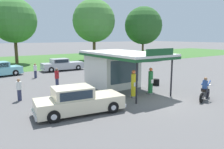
{
  "coord_description": "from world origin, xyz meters",
  "views": [
    {
      "loc": [
        -10.67,
        -9.73,
        4.21
      ],
      "look_at": [
        -1.48,
        3.79,
        1.4
      ],
      "focal_mm": 35.37,
      "sensor_mm": 36.0,
      "label": 1
    }
  ],
  "objects": [
    {
      "name": "parked_car_back_row_left",
      "position": [
        7.23,
        16.52,
        0.74
      ],
      "size": [
        5.49,
        2.69,
        1.61
      ],
      "color": "#7AC6D1",
      "rests_on": "ground"
    },
    {
      "name": "motorcycle_with_rider",
      "position": [
        2.5,
        -1.39,
        0.65
      ],
      "size": [
        2.07,
        0.9,
        1.58
      ],
      "color": "black",
      "rests_on": "ground"
    },
    {
      "name": "tree_oak_far_left",
      "position": [
        9.27,
        25.12,
        6.88
      ],
      "size": [
        7.52,
        7.52,
        10.75
      ],
      "color": "brown",
      "rests_on": "ground"
    },
    {
      "name": "service_station_kiosk",
      "position": [
        -0.17,
        5.3,
        1.75
      ],
      "size": [
        4.13,
        7.62,
        3.46
      ],
      "color": "silver",
      "rests_on": "ground"
    },
    {
      "name": "bystander_admiring_sedan",
      "position": [
        -4.46,
        7.39,
        0.89
      ],
      "size": [
        0.34,
        0.34,
        1.69
      ],
      "color": "#2D3351",
      "rests_on": "ground"
    },
    {
      "name": "parked_car_back_row_centre",
      "position": [
        -0.36,
        16.65,
        0.69
      ],
      "size": [
        5.36,
        2.0,
        1.51
      ],
      "color": "#B7B7BC",
      "rests_on": "ground"
    },
    {
      "name": "tree_oak_centre",
      "position": [
        -3.58,
        27.55,
        6.67
      ],
      "size": [
        6.86,
        6.86,
        10.11
      ],
      "color": "brown",
      "rests_on": "ground"
    },
    {
      "name": "spare_tire_stack",
      "position": [
        3.16,
        3.76,
        0.27
      ],
      "size": [
        0.6,
        0.6,
        0.54
      ],
      "color": "black",
      "rests_on": "ground"
    },
    {
      "name": "tree_oak_far_right",
      "position": [
        18.84,
        22.78,
        6.13
      ],
      "size": [
        7.18,
        7.18,
        9.92
      ],
      "color": "brown",
      "rests_on": "ground"
    },
    {
      "name": "bystander_leaning_by_kiosk",
      "position": [
        -4.61,
        13.21,
        0.79
      ],
      "size": [
        0.34,
        0.34,
        1.51
      ],
      "color": "#2D3351",
      "rests_on": "ground"
    },
    {
      "name": "bystander_standing_back_lot",
      "position": [
        -7.77,
        5.48,
        0.78
      ],
      "size": [
        0.34,
        0.34,
        1.49
      ],
      "color": "#2D3351",
      "rests_on": "ground"
    },
    {
      "name": "gas_pump_nearside",
      "position": [
        -0.98,
        1.85,
        0.89
      ],
      "size": [
        0.44,
        0.44,
        1.94
      ],
      "color": "slate",
      "rests_on": "ground"
    },
    {
      "name": "gas_pump_offside",
      "position": [
        0.65,
        1.85,
        0.9
      ],
      "size": [
        0.44,
        0.44,
        1.98
      ],
      "color": "slate",
      "rests_on": "ground"
    },
    {
      "name": "featured_classic_sedan",
      "position": [
        -5.6,
        1.04,
        0.69
      ],
      "size": [
        5.17,
        2.41,
        1.53
      ],
      "color": "beige",
      "rests_on": "ground"
    },
    {
      "name": "grass_verge_strip",
      "position": [
        0.0,
        30.0,
        0.0
      ],
      "size": [
        120.0,
        24.0,
        0.01
      ],
      "primitive_type": "cube",
      "color": "#3D6B2D",
      "rests_on": "ground"
    },
    {
      "name": "ground_plane",
      "position": [
        0.0,
        0.0,
        0.0
      ],
      "size": [
        300.0,
        300.0,
        0.0
      ],
      "primitive_type": "plane",
      "color": "#5B5959"
    }
  ]
}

